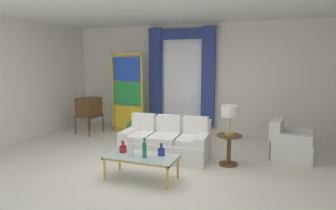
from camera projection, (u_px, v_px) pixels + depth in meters
ground_plane at (150, 165)px, 5.76m from camera, size 16.00×16.00×0.00m
wall_rear at (193, 79)px, 8.38m from camera, size 8.00×0.12×3.00m
wall_left at (23, 81)px, 7.36m from camera, size 0.12×7.00×3.00m
ceiling_slab at (165, 10)px, 6.06m from camera, size 8.00×7.60×0.04m
curtained_window at (181, 70)px, 8.29m from camera, size 2.00×0.17×2.70m
couch_white_long at (167, 143)px, 6.22m from camera, size 1.80×1.01×0.86m
coffee_table at (141, 158)px, 5.02m from camera, size 1.21×0.59×0.41m
bottle_blue_decanter at (131, 150)px, 4.97m from camera, size 0.08×0.08×0.30m
bottle_crystal_tall at (123, 148)px, 5.21m from camera, size 0.13×0.13×0.21m
bottle_amber_squat at (161, 151)px, 5.02m from camera, size 0.12×0.12×0.22m
bottle_ruby_flask at (144, 149)px, 4.90m from camera, size 0.07×0.07×0.34m
vintage_tv at (89, 107)px, 8.17m from camera, size 0.62×0.65×1.35m
armchair_white at (289, 144)px, 6.15m from camera, size 0.90×0.89×0.80m
stained_glass_divider at (127, 95)px, 8.24m from camera, size 0.95×0.05×2.20m
peacock_figurine at (132, 129)px, 7.85m from camera, size 0.44×0.60×0.50m
round_side_table at (229, 147)px, 5.72m from camera, size 0.48×0.48×0.59m
table_lamp_brass at (230, 112)px, 5.62m from camera, size 0.32×0.32×0.57m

